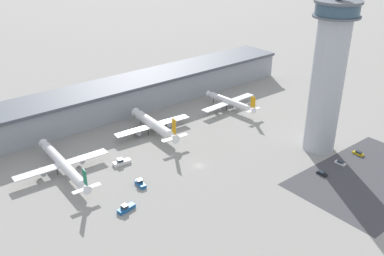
% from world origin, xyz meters
% --- Properties ---
extents(ground_plane, '(1000.00, 1000.00, 0.00)m').
position_xyz_m(ground_plane, '(0.00, 0.00, 0.00)').
color(ground_plane, gray).
extents(terminal_building, '(222.12, 25.00, 15.49)m').
position_xyz_m(terminal_building, '(0.00, 70.00, 7.84)').
color(terminal_building, '#9399A3').
rests_on(terminal_building, ground).
extents(control_tower, '(18.39, 18.39, 68.97)m').
position_xyz_m(control_tower, '(50.65, -21.41, 34.03)').
color(control_tower, '#ADB2BC').
rests_on(control_tower, ground).
extents(parking_lot_surface, '(64.00, 40.00, 0.01)m').
position_xyz_m(parking_lot_surface, '(46.18, -49.62, 0.00)').
color(parking_lot_surface, '#424247').
rests_on(parking_lot_surface, ground).
extents(airplane_gate_alpha, '(38.07, 45.95, 12.08)m').
position_xyz_m(airplane_gate_alpha, '(-45.23, 29.25, 4.04)').
color(airplane_gate_alpha, white).
rests_on(airplane_gate_alpha, ground).
extents(airplane_gate_bravo, '(38.96, 37.57, 13.87)m').
position_xyz_m(airplane_gate_bravo, '(3.24, 36.80, 4.14)').
color(airplane_gate_bravo, white).
rests_on(airplane_gate_bravo, ground).
extents(airplane_gate_charlie, '(36.24, 33.88, 11.55)m').
position_xyz_m(airplane_gate_charlie, '(50.98, 35.31, 4.12)').
color(airplane_gate_charlie, white).
rests_on(airplane_gate_charlie, ground).
extents(service_truck_catering, '(7.00, 3.34, 2.51)m').
position_xyz_m(service_truck_catering, '(-38.95, -7.45, 0.87)').
color(service_truck_catering, black).
rests_on(service_truck_catering, ground).
extents(service_truck_fuel, '(2.86, 5.98, 2.41)m').
position_xyz_m(service_truck_fuel, '(-26.60, 2.63, 0.83)').
color(service_truck_fuel, black).
rests_on(service_truck_fuel, ground).
extents(service_truck_baggage, '(7.67, 3.33, 2.61)m').
position_xyz_m(service_truck_baggage, '(-23.81, 21.07, 0.90)').
color(service_truck_baggage, black).
rests_on(service_truck_baggage, ground).
extents(car_maroon_suv, '(1.86, 4.29, 1.36)m').
position_xyz_m(car_maroon_suv, '(33.32, -35.93, 0.52)').
color(car_maroon_suv, black).
rests_on(car_maroon_suv, ground).
extents(car_green_van, '(1.84, 4.69, 1.53)m').
position_xyz_m(car_green_van, '(59.27, -35.90, 0.60)').
color(car_green_van, black).
rests_on(car_green_van, ground).
extents(car_grey_coupe, '(2.07, 4.59, 1.43)m').
position_xyz_m(car_grey_coupe, '(46.19, -35.78, 0.55)').
color(car_grey_coupe, black).
rests_on(car_grey_coupe, ground).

